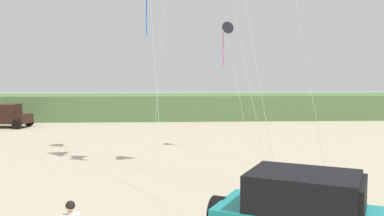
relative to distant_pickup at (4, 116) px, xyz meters
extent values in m
cube|color=#567A47|center=(16.10, 8.02, 0.28)|extent=(90.00, 9.18, 2.44)
cube|color=black|center=(16.90, -27.29, 0.92)|extent=(2.86, 2.63, 0.80)
cube|color=black|center=(17.96, -27.86, 0.88)|extent=(0.87, 1.52, 0.72)
cylinder|color=black|center=(15.16, -26.37, 0.17)|extent=(0.63, 0.82, 0.77)
cylinder|color=silver|center=(12.07, -26.96, 0.33)|extent=(0.11, 0.11, 0.16)
cylinder|color=#DBB28E|center=(11.86, -27.10, 0.46)|extent=(0.10, 0.10, 0.08)
sphere|color=#DBB28E|center=(11.86, -27.10, 0.61)|extent=(0.21, 0.21, 0.21)
sphere|color=black|center=(11.87, -27.11, 0.63)|extent=(0.21, 0.21, 0.21)
cube|color=black|center=(-0.14, 0.02, -0.18)|extent=(4.84, 2.61, 0.76)
cube|color=black|center=(0.41, -0.07, 0.62)|extent=(1.87, 2.03, 0.84)
cylinder|color=black|center=(1.86, 0.76, -0.56)|extent=(0.79, 0.38, 0.76)
cylinder|color=black|center=(1.52, -1.31, -0.56)|extent=(0.79, 0.38, 0.76)
cone|color=black|center=(17.32, -11.60, 6.14)|extent=(0.87, 0.87, 0.88)
cylinder|color=#E04C93|center=(17.17, -11.60, 4.96)|extent=(0.05, 0.36, 1.97)
cylinder|color=silver|center=(17.72, -13.72, 2.62)|extent=(0.81, 4.25, 7.03)
cylinder|color=blue|center=(12.98, -16.40, 6.17)|extent=(0.05, 0.08, 1.81)
cylinder|color=silver|center=(13.48, -19.22, 3.25)|extent=(0.72, 5.65, 8.28)
cylinder|color=silver|center=(19.01, -19.89, 5.75)|extent=(1.49, 3.38, 13.27)
cylinder|color=silver|center=(13.78, -15.96, 6.55)|extent=(1.22, 2.76, 14.88)
cylinder|color=silver|center=(16.88, -20.36, 5.94)|extent=(1.83, 3.68, 13.66)
camera|label=1|loc=(13.99, -36.04, 3.40)|focal=39.15mm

